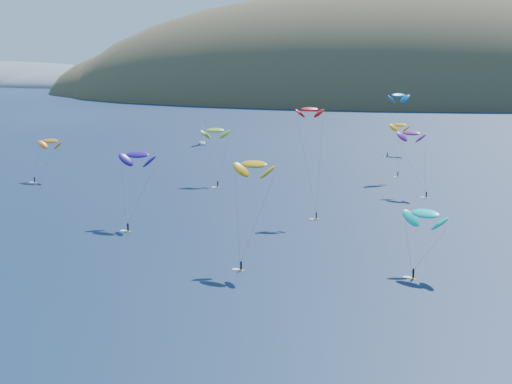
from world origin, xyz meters
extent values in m
ellipsoid|color=#3D3526|center=(20.00, 560.00, -12.60)|extent=(600.00, 300.00, 210.00)
ellipsoid|color=#3D3526|center=(-140.00, 590.00, -7.20)|extent=(340.00, 240.00, 120.00)
ellipsoid|color=slate|center=(-340.00, 720.00, -2.64)|extent=(240.00, 180.00, 44.00)
cube|color=silver|center=(-55.90, 223.73, 0.37)|extent=(4.72, 8.17, 0.95)
cylinder|color=silver|center=(-55.90, 224.26, 5.92)|extent=(0.15, 0.15, 11.10)
cube|color=gold|center=(-81.73, 125.11, 0.04)|extent=(1.48, 0.66, 0.08)
cylinder|color=black|center=(-81.73, 125.11, 0.94)|extent=(0.34, 0.34, 1.53)
sphere|color=#8C6047|center=(-81.73, 125.11, 1.82)|extent=(0.26, 0.26, 0.26)
ellipsoid|color=orange|center=(-79.30, 131.90, 12.18)|extent=(8.81, 5.23, 4.61)
cube|color=gold|center=(0.25, 50.80, 0.04)|extent=(1.51, 0.87, 0.08)
cylinder|color=black|center=(0.25, 50.80, 0.95)|extent=(0.34, 0.34, 1.55)
sphere|color=#8C6047|center=(0.25, 50.80, 1.85)|extent=(0.26, 0.26, 0.26)
ellipsoid|color=#CC960F|center=(1.36, 57.44, 18.93)|extent=(9.25, 6.46, 4.70)
cube|color=gold|center=(-24.51, 129.11, 0.04)|extent=(1.56, 0.84, 0.08)
cylinder|color=black|center=(-24.51, 129.11, 0.98)|extent=(0.35, 0.35, 1.60)
sphere|color=#8C6047|center=(-24.51, 129.11, 1.91)|extent=(0.27, 0.27, 0.27)
ellipsoid|color=#77B41D|center=(-27.47, 138.09, 16.02)|extent=(9.25, 6.20, 4.73)
cube|color=gold|center=(27.89, 158.03, 0.04)|extent=(1.24, 1.15, 0.07)
cylinder|color=black|center=(27.89, 158.03, 0.86)|extent=(0.31, 0.31, 1.40)
sphere|color=#8C6047|center=(27.89, 158.03, 1.68)|extent=(0.24, 0.24, 0.24)
ellipsoid|color=#096FB4|center=(27.13, 160.69, 26.00)|extent=(8.46, 8.05, 4.46)
cube|color=gold|center=(31.42, 52.10, 0.04)|extent=(1.50, 1.22, 0.08)
cylinder|color=black|center=(31.42, 52.10, 1.00)|extent=(0.36, 0.36, 1.62)
sphere|color=#8C6047|center=(31.42, 52.10, 1.94)|extent=(0.27, 0.27, 0.27)
ellipsoid|color=#01C6B8|center=(33.25, 57.50, 10.82)|extent=(9.61, 8.41, 4.93)
cube|color=gold|center=(35.87, 125.56, 0.04)|extent=(1.44, 0.98, 0.08)
cylinder|color=black|center=(35.87, 125.56, 0.92)|extent=(0.33, 0.33, 1.50)
sphere|color=#8C6047|center=(35.87, 125.56, 1.79)|extent=(0.25, 0.25, 0.25)
ellipsoid|color=#6E1978|center=(31.24, 132.26, 17.12)|extent=(9.11, 7.06, 4.61)
cube|color=gold|center=(9.04, 94.34, 0.04)|extent=(1.40, 0.76, 0.07)
cylinder|color=black|center=(9.04, 94.34, 0.88)|extent=(0.31, 0.31, 1.43)
sphere|color=#8C6047|center=(9.04, 94.34, 1.71)|extent=(0.24, 0.24, 0.24)
ellipsoid|color=red|center=(6.38, 99.79, 26.00)|extent=(7.12, 4.77, 3.64)
cube|color=gold|center=(-31.07, 74.00, 0.04)|extent=(1.60, 0.76, 0.08)
cylinder|color=black|center=(-31.07, 74.00, 1.01)|extent=(0.36, 0.36, 1.64)
sphere|color=#8C6047|center=(-31.07, 74.00, 1.96)|extent=(0.28, 0.28, 0.28)
ellipsoid|color=navy|center=(-32.06, 83.85, 16.04)|extent=(10.05, 6.21, 5.22)
cube|color=gold|center=(23.61, 201.97, 0.04)|extent=(1.33, 1.06, 0.07)
cylinder|color=black|center=(23.61, 201.97, 0.87)|extent=(0.31, 0.31, 1.43)
sphere|color=#8C6047|center=(23.61, 201.97, 1.70)|extent=(0.24, 0.24, 0.24)
ellipsoid|color=orange|center=(27.87, 210.31, 11.50)|extent=(9.44, 8.14, 4.83)
camera|label=1|loc=(28.22, -72.52, 40.01)|focal=50.00mm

